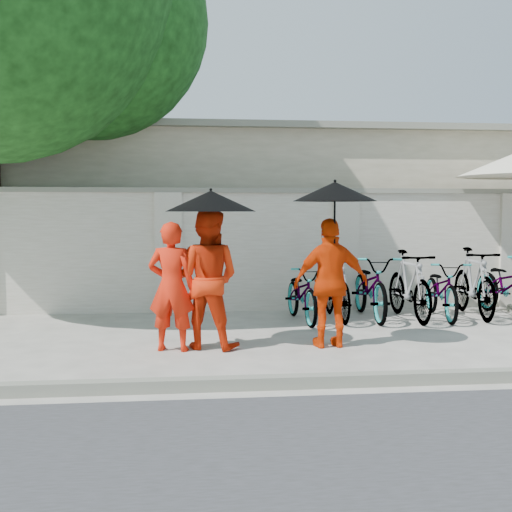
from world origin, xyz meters
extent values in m
plane|color=#BEB6AA|center=(0.00, 0.00, 0.00)|extent=(80.00, 80.00, 0.00)
cube|color=gray|center=(0.00, -1.70, 0.06)|extent=(40.00, 0.16, 0.12)
cube|color=silver|center=(1.00, 3.20, 1.00)|extent=(20.00, 0.30, 2.00)
cube|color=beige|center=(2.00, 7.00, 1.60)|extent=(14.00, 6.00, 3.20)
sphere|color=#246D21|center=(-2.30, 3.60, 4.90)|extent=(4.00, 4.00, 4.00)
imported|color=red|center=(-0.89, 0.09, 0.78)|extent=(0.64, 0.49, 1.57)
imported|color=red|center=(-0.46, 0.20, 0.86)|extent=(1.02, 0.91, 1.72)
cylinder|color=black|center=(-0.41, 0.12, 1.40)|extent=(0.02, 0.02, 0.84)
cone|color=black|center=(-0.41, 0.12, 1.81)|extent=(1.10, 1.10, 0.25)
imported|color=red|center=(1.07, 0.08, 0.80)|extent=(0.97, 0.46, 1.60)
cylinder|color=black|center=(1.09, 0.00, 1.42)|extent=(0.02, 0.02, 1.02)
cone|color=black|center=(1.09, 0.00, 1.93)|extent=(1.03, 1.03, 0.24)
imported|color=#9B9CA8|center=(1.05, 1.93, 0.44)|extent=(0.70, 1.70, 0.87)
imported|color=#9B9CA8|center=(1.61, 2.05, 0.51)|extent=(0.49, 1.69, 1.02)
imported|color=#9B9CA8|center=(2.17, 2.09, 0.50)|extent=(0.74, 1.93, 1.00)
imported|color=#9B9CA8|center=(2.73, 1.92, 0.54)|extent=(0.54, 1.81, 1.08)
imported|color=#9B9CA8|center=(3.29, 1.98, 0.46)|extent=(0.81, 1.79, 0.91)
imported|color=#9B9CA8|center=(3.85, 2.07, 0.55)|extent=(0.69, 1.88, 1.11)
imported|color=#9B9CA8|center=(4.41, 2.00, 0.51)|extent=(0.77, 1.98, 1.03)
camera|label=1|loc=(-0.73, -7.66, 1.69)|focal=45.00mm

